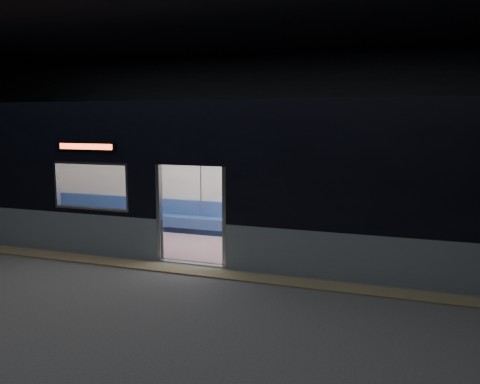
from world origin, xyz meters
The scene contains 7 objects.
station_floor centered at (0.00, 0.00, -0.01)m, with size 24.00×14.00×0.01m, color #47494C.
station_envelope centered at (0.00, 0.00, 3.66)m, with size 24.00×14.00×5.00m.
tactile_strip centered at (0.00, 0.55, 0.01)m, with size 22.80×0.50×0.03m, color #8C7F59.
metro_car centered at (0.00, 2.54, 1.85)m, with size 18.00×3.04×3.35m.
passenger centered at (4.80, 3.55, 0.81)m, with size 0.43×0.72×1.41m.
handbag centered at (4.83, 3.31, 0.68)m, with size 0.26×0.22×0.13m, color black.
transit_map centered at (5.00, 3.85, 1.44)m, with size 0.90×0.03×0.58m, color white.
Camera 1 is at (4.41, -8.19, 2.97)m, focal length 38.00 mm.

